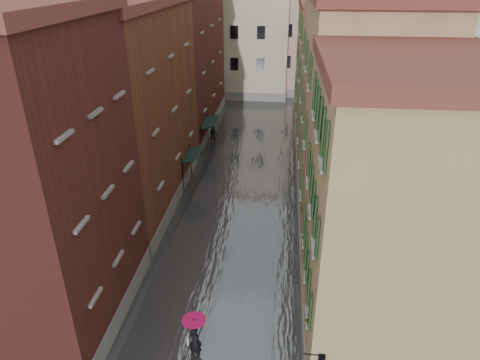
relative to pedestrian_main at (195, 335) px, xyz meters
The scene contains 16 objects.
ground 4.08m from the pedestrian_main, 84.37° to the left, with size 120.00×120.00×0.00m, color #59595C.
floodwater 16.90m from the pedestrian_main, 88.71° to the left, with size 10.00×60.00×0.20m, color #4A4F52.
building_left_near 8.64m from the pedestrian_main, 164.34° to the left, with size 6.00×8.00×13.00m, color maroon.
building_left_mid 15.29m from the pedestrian_main, 117.25° to the left, with size 6.00×14.00×12.50m, color brown.
building_left_far 29.20m from the pedestrian_main, 103.37° to the left, with size 6.00×16.00×14.00m, color maroon.
building_right_near 8.83m from the pedestrian_main, 14.11° to the left, with size 6.00×8.00×11.50m, color #997E4F.
building_right_mid 15.72m from the pedestrian_main, 60.14° to the left, with size 6.00×14.00×13.00m, color tan.
building_right_far 29.16m from the pedestrian_main, 75.16° to the left, with size 6.00×16.00×11.50m, color #997E4F.
building_end_cream 42.26m from the pedestrian_main, 93.58° to the left, with size 12.00×9.00×13.00m, color beige.
building_end_pink 44.57m from the pedestrian_main, 81.72° to the left, with size 10.00×9.00×12.00m, color tan.
awning_near 15.54m from the pedestrian_main, 101.57° to the left, with size 1.09×2.75×2.80m.
awning_far 22.66m from the pedestrian_main, 97.88° to the left, with size 1.09×3.40×2.80m.
wall_lantern 5.46m from the pedestrian_main, 24.47° to the right, with size 0.71×0.22×0.35m.
window_planters 5.92m from the pedestrian_main, 34.82° to the left, with size 0.59×8.57×0.84m.
pedestrian_main is the anchor object (origin of this frame).
pedestrian_far 23.98m from the pedestrian_main, 97.21° to the left, with size 0.85×0.66×1.75m, color black.
Camera 1 is at (2.70, -16.14, 14.42)m, focal length 32.00 mm.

